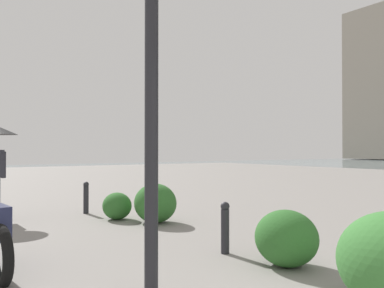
{
  "coord_description": "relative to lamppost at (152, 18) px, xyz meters",
  "views": [
    {
      "loc": [
        -0.56,
        2.58,
        1.49
      ],
      "look_at": [
        9.42,
        -4.08,
        1.65
      ],
      "focal_mm": 38.29,
      "sensor_mm": 36.0,
      "label": 1
    }
  ],
  "objects": [
    {
      "name": "bollard_mid",
      "position": [
        5.59,
        -1.27,
        -2.45
      ],
      "size": [
        0.13,
        0.13,
        0.74
      ],
      "color": "#232328",
      "rests_on": "ground"
    },
    {
      "name": "shrub_low",
      "position": [
        3.64,
        -2.03,
        -2.44
      ],
      "size": [
        0.93,
        0.84,
        0.79
      ],
      "color": "#2D6628",
      "rests_on": "ground"
    },
    {
      "name": "shrub_tall",
      "position": [
        4.43,
        -1.54,
        -2.55
      ],
      "size": [
        0.67,
        0.6,
        0.57
      ],
      "color": "#2D6628",
      "rests_on": "ground"
    },
    {
      "name": "lamppost",
      "position": [
        0.0,
        0.0,
        0.0
      ],
      "size": [
        0.98,
        0.28,
        4.3
      ],
      "color": "#232328",
      "rests_on": "ground"
    },
    {
      "name": "bollard_near",
      "position": [
        0.93,
        -1.68,
        -2.45
      ],
      "size": [
        0.13,
        0.13,
        0.74
      ],
      "color": "#232328",
      "rests_on": "ground"
    },
    {
      "name": "shrub_round",
      "position": [
        -0.01,
        -1.93,
        -2.48
      ],
      "size": [
        0.84,
        0.76,
        0.72
      ],
      "color": "#2D6628",
      "rests_on": "ground"
    }
  ]
}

